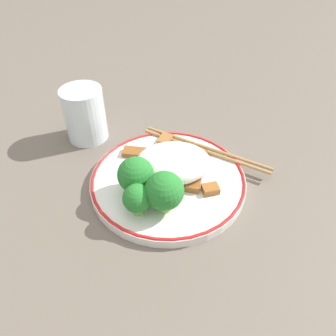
# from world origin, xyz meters

# --- Properties ---
(ground_plane) EXTENTS (3.00, 3.00, 0.00)m
(ground_plane) POSITION_xyz_m (0.00, 0.00, 0.00)
(ground_plane) COLOR #665B51
(plate) EXTENTS (0.24, 0.24, 0.02)m
(plate) POSITION_xyz_m (0.00, 0.00, 0.01)
(plate) COLOR white
(plate) RESTS_ON ground_plane
(rice_mound) EXTENTS (0.12, 0.09, 0.04)m
(rice_mound) POSITION_xyz_m (0.01, 0.01, 0.04)
(rice_mound) COLOR white
(rice_mound) RESTS_ON plate
(broccoli_back_left) EXTENTS (0.05, 0.05, 0.06)m
(broccoli_back_left) POSITION_xyz_m (-0.05, -0.03, 0.05)
(broccoli_back_left) COLOR #7FB756
(broccoli_back_left) RESTS_ON plate
(broccoli_back_center) EXTENTS (0.04, 0.04, 0.05)m
(broccoli_back_center) POSITION_xyz_m (-0.05, -0.07, 0.04)
(broccoli_back_center) COLOR #7FB756
(broccoli_back_center) RESTS_ON plate
(broccoli_back_right) EXTENTS (0.05, 0.05, 0.06)m
(broccoli_back_right) POSITION_xyz_m (-0.01, -0.06, 0.05)
(broccoli_back_right) COLOR #7FB756
(broccoli_back_right) RESTS_ON plate
(meat_near_front) EXTENTS (0.03, 0.02, 0.01)m
(meat_near_front) POSITION_xyz_m (0.06, -0.03, 0.02)
(meat_near_front) COLOR #995B28
(meat_near_front) RESTS_ON plate
(meat_near_left) EXTENTS (0.04, 0.03, 0.01)m
(meat_near_left) POSITION_xyz_m (0.05, 0.05, 0.02)
(meat_near_left) COLOR brown
(meat_near_left) RESTS_ON plate
(meat_near_right) EXTENTS (0.04, 0.03, 0.01)m
(meat_near_right) POSITION_xyz_m (-0.05, 0.06, 0.02)
(meat_near_right) COLOR brown
(meat_near_right) RESTS_ON plate
(meat_near_back) EXTENTS (0.03, 0.03, 0.01)m
(meat_near_back) POSITION_xyz_m (-0.00, 0.09, 0.02)
(meat_near_back) COLOR #9E6633
(meat_near_back) RESTS_ON plate
(meat_on_rice_edge) EXTENTS (0.03, 0.03, 0.01)m
(meat_on_rice_edge) POSITION_xyz_m (0.04, -0.02, 0.02)
(meat_on_rice_edge) COLOR brown
(meat_on_rice_edge) RESTS_ON plate
(chopsticks) EXTENTS (0.21, 0.14, 0.01)m
(chopsticks) POSITION_xyz_m (0.07, 0.06, 0.02)
(chopsticks) COLOR #AD8451
(chopsticks) RESTS_ON plate
(drinking_glass) EXTENTS (0.07, 0.07, 0.10)m
(drinking_glass) POSITION_xyz_m (-0.14, 0.14, 0.05)
(drinking_glass) COLOR silver
(drinking_glass) RESTS_ON ground_plane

